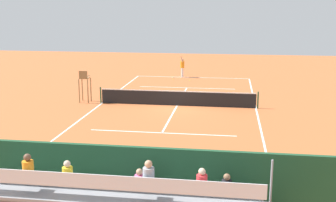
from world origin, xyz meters
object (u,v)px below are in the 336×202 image
object	(u,v)px
tennis_ball_near	(173,79)
tennis_net	(177,98)
bleacher_stand	(113,196)
tennis_ball_far	(190,80)
courtside_bench	(215,185)
umpire_chair	(84,83)
equipment_bag	(171,194)
tennis_player	(182,66)
tennis_racket	(172,77)

from	to	relation	value
tennis_ball_near	tennis_net	bearing A→B (deg)	99.28
bleacher_stand	tennis_ball_far	world-z (taller)	bleacher_stand
tennis_ball_near	tennis_ball_far	distance (m)	1.54
courtside_bench	tennis_ball_near	distance (m)	23.36
umpire_chair	courtside_bench	distance (m)	16.18
umpire_chair	courtside_bench	size ratio (longest dim) A/B	1.19
bleacher_stand	tennis_ball_near	bearing A→B (deg)	-86.20
bleacher_stand	tennis_ball_near	distance (m)	25.07
equipment_bag	umpire_chair	bearing A→B (deg)	-60.21
tennis_net	tennis_ball_far	distance (m)	9.23
bleacher_stand	equipment_bag	world-z (taller)	bleacher_stand
tennis_player	tennis_ball_far	xyz separation A→B (m)	(-0.85, 1.78, -0.98)
umpire_chair	tennis_ball_near	world-z (taller)	umpire_chair
tennis_racket	tennis_ball_far	distance (m)	2.28
tennis_ball_near	tennis_ball_far	xyz separation A→B (m)	(-1.49, 0.42, 0.00)
equipment_bag	tennis_racket	size ratio (longest dim) A/B	1.62
tennis_ball_near	tennis_player	bearing A→B (deg)	-115.17
equipment_bag	tennis_racket	world-z (taller)	equipment_bag
tennis_net	tennis_racket	distance (m)	10.90
umpire_chair	tennis_racket	world-z (taller)	umpire_chair
equipment_bag	tennis_net	bearing A→B (deg)	-83.61
tennis_net	umpire_chair	distance (m)	6.25
umpire_chair	bleacher_stand	bearing A→B (deg)	112.20
tennis_racket	tennis_player	bearing A→B (deg)	-163.51
tennis_net	tennis_ball_near	bearing A→B (deg)	-80.72
equipment_bag	tennis_ball_far	size ratio (longest dim) A/B	13.64
bleacher_stand	tennis_player	distance (m)	26.37
tennis_net	bleacher_stand	xyz separation A→B (m)	(-0.09, 15.36, 0.43)
equipment_bag	tennis_ball_far	bearing A→B (deg)	-85.98
umpire_chair	tennis_ball_far	distance (m)	11.10
bleacher_stand	umpire_chair	xyz separation A→B (m)	(6.29, -15.40, 0.38)
tennis_net	courtside_bench	bearing A→B (deg)	102.53
tennis_net	tennis_ball_far	world-z (taller)	tennis_net
bleacher_stand	courtside_bench	distance (m)	3.56
bleacher_stand	tennis_player	xyz separation A→B (m)	(1.02, -26.35, 0.08)
tennis_player	tennis_ball_near	xyz separation A→B (m)	(0.64, 1.36, -0.98)
umpire_chair	tennis_ball_near	size ratio (longest dim) A/B	32.42
tennis_net	umpire_chair	size ratio (longest dim) A/B	4.81
equipment_bag	tennis_player	world-z (taller)	tennis_player
tennis_net	tennis_ball_near	world-z (taller)	tennis_net
umpire_chair	tennis_ball_far	size ratio (longest dim) A/B	32.42
tennis_net	courtside_bench	xyz separation A→B (m)	(-2.95, 13.27, 0.06)
tennis_player	tennis_racket	bearing A→B (deg)	16.49
equipment_bag	tennis_ball_near	world-z (taller)	equipment_bag
tennis_racket	tennis_ball_near	xyz separation A→B (m)	(-0.22, 1.10, 0.02)
tennis_net	bleacher_stand	size ratio (longest dim) A/B	1.14
tennis_ball_near	equipment_bag	bearing A→B (deg)	97.60
tennis_net	bleacher_stand	world-z (taller)	bleacher_stand
umpire_chair	courtside_bench	xyz separation A→B (m)	(-9.15, 13.32, -0.76)
tennis_ball_far	courtside_bench	bearing A→B (deg)	97.70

